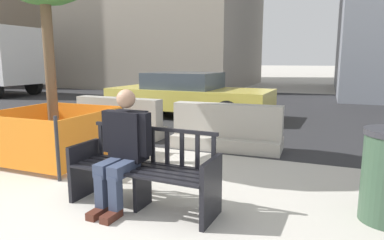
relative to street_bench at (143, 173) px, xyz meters
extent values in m
plane|color=#B7B2A8|center=(-0.45, -0.31, -0.40)|extent=(200.00, 200.00, 0.00)
cube|color=#28282B|center=(-0.45, 8.39, -0.39)|extent=(120.00, 12.00, 0.01)
cube|color=black|center=(-0.82, 0.01, -0.07)|extent=(0.08, 0.51, 0.66)
cube|color=black|center=(0.82, -0.07, -0.07)|extent=(0.08, 0.51, 0.66)
cube|color=black|center=(0.00, -0.03, -0.17)|extent=(0.06, 0.33, 0.45)
cube|color=black|center=(-0.01, -0.26, 0.05)|extent=(1.60, 0.15, 0.02)
cube|color=black|center=(-0.01, -0.14, 0.05)|extent=(1.60, 0.15, 0.02)
cube|color=black|center=(0.00, -0.03, 0.05)|extent=(1.60, 0.15, 0.02)
cube|color=black|center=(0.00, 0.09, 0.05)|extent=(1.60, 0.15, 0.02)
cube|color=black|center=(0.01, 0.20, 0.05)|extent=(1.60, 0.15, 0.02)
cube|color=black|center=(0.01, 0.21, 0.46)|extent=(1.60, 0.11, 0.04)
cube|color=black|center=(-0.74, 0.25, 0.25)|extent=(0.05, 0.03, 0.38)
cube|color=black|center=(-0.55, 0.24, 0.25)|extent=(0.05, 0.03, 0.38)
cube|color=black|center=(-0.36, 0.23, 0.25)|extent=(0.05, 0.03, 0.38)
cube|color=black|center=(-0.18, 0.22, 0.25)|extent=(0.05, 0.03, 0.38)
cube|color=black|center=(0.01, 0.21, 0.25)|extent=(0.05, 0.03, 0.38)
cube|color=black|center=(0.20, 0.20, 0.25)|extent=(0.05, 0.03, 0.38)
cube|color=black|center=(0.39, 0.20, 0.25)|extent=(0.05, 0.03, 0.38)
cube|color=black|center=(0.57, 0.19, 0.25)|extent=(0.05, 0.03, 0.38)
cube|color=black|center=(0.76, 0.18, 0.25)|extent=(0.05, 0.03, 0.38)
cube|color=black|center=(-0.82, -0.01, 0.25)|extent=(0.07, 0.46, 0.03)
cube|color=black|center=(0.82, -0.09, 0.25)|extent=(0.07, 0.46, 0.03)
cube|color=black|center=(-0.22, 0.05, 0.39)|extent=(0.41, 0.26, 0.56)
sphere|color=#9E755B|center=(-0.22, 0.03, 0.81)|extent=(0.21, 0.21, 0.21)
cube|color=#333D56|center=(-0.32, -0.16, 0.08)|extent=(0.16, 0.45, 0.14)
cube|color=#333D56|center=(-0.14, -0.17, 0.08)|extent=(0.16, 0.45, 0.14)
cube|color=#333D56|center=(-0.32, -0.33, -0.17)|extent=(0.12, 0.12, 0.45)
cube|color=#333D56|center=(-0.14, -0.34, -0.17)|extent=(0.12, 0.12, 0.45)
cube|color=#4C2319|center=(-0.33, -0.41, -0.36)|extent=(0.12, 0.27, 0.08)
cube|color=#4C2319|center=(-0.15, -0.42, -0.36)|extent=(0.12, 0.27, 0.08)
cube|color=black|center=(-0.46, 0.04, 0.43)|extent=(0.10, 0.12, 0.48)
cube|color=black|center=(0.03, 0.01, 0.43)|extent=(0.10, 0.12, 0.48)
cube|color=#ADA89E|center=(0.17, 2.80, -0.28)|extent=(2.02, 0.74, 0.24)
cube|color=#ADA89E|center=(0.17, 2.80, 0.14)|extent=(2.01, 0.36, 0.60)
cube|color=#9E998E|center=(-2.28, 2.95, -0.28)|extent=(2.03, 0.76, 0.24)
cube|color=#9E998E|center=(-2.28, 2.95, 0.14)|extent=(2.01, 0.38, 0.60)
cylinder|color=brown|center=(-2.28, 1.09, 1.05)|extent=(0.17, 0.17, 2.89)
cylinder|color=#2D2D33|center=(-1.48, 0.29, 0.06)|extent=(0.05, 0.05, 0.90)
cylinder|color=#2D2D33|center=(-3.07, 1.88, 0.06)|extent=(0.05, 0.05, 0.90)
cylinder|color=#2D2D33|center=(-1.48, 1.88, 0.06)|extent=(0.05, 0.05, 0.90)
cube|color=orange|center=(-2.28, 0.29, 0.06)|extent=(1.59, 0.03, 0.76)
cube|color=orange|center=(-2.28, 1.88, 0.06)|extent=(1.59, 0.03, 0.76)
cube|color=orange|center=(-3.07, 1.09, 0.06)|extent=(0.03, 1.59, 0.76)
cube|color=orange|center=(-1.48, 1.09, 0.06)|extent=(0.03, 1.59, 0.76)
cube|color=#DBC64C|center=(-1.84, 5.92, 0.14)|extent=(4.72, 2.04, 0.56)
cube|color=#38424C|center=(-2.03, 5.93, 0.65)|extent=(2.05, 1.70, 0.45)
cylinder|color=black|center=(-0.37, 6.73, -0.08)|extent=(0.65, 0.25, 0.64)
cylinder|color=black|center=(-0.44, 4.99, -0.08)|extent=(0.65, 0.25, 0.64)
cylinder|color=black|center=(-3.25, 6.85, -0.08)|extent=(0.65, 0.25, 0.64)
cylinder|color=black|center=(-3.32, 5.11, -0.08)|extent=(0.65, 0.25, 0.64)
cylinder|color=black|center=(-11.16, 9.18, 0.05)|extent=(0.91, 0.31, 0.90)
camera|label=1|loc=(1.84, -3.19, 1.24)|focal=32.00mm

